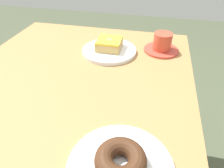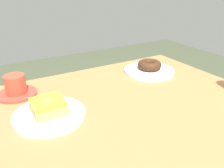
{
  "view_description": "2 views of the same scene",
  "coord_description": "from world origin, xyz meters",
  "px_view_note": "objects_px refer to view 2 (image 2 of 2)",
  "views": [
    {
      "loc": [
        0.51,
        0.26,
        1.15
      ],
      "look_at": [
        0.02,
        0.15,
        0.78
      ],
      "focal_mm": 32.58,
      "sensor_mm": 36.0,
      "label": 1
    },
    {
      "loc": [
        -0.39,
        -0.56,
        1.14
      ],
      "look_at": [
        0.0,
        0.12,
        0.78
      ],
      "focal_mm": 37.02,
      "sensor_mm": 36.0,
      "label": 2
    }
  ],
  "objects_px": {
    "donut_glazed_square": "(49,106)",
    "plate_chocolate_ring": "(149,71)",
    "plate_glazed_square": "(50,115)",
    "coffee_cup": "(16,87)",
    "donut_chocolate_ring": "(150,65)"
  },
  "relations": [
    {
      "from": "donut_chocolate_ring",
      "to": "donut_glazed_square",
      "type": "bearing_deg",
      "value": -164.08
    },
    {
      "from": "plate_glazed_square",
      "to": "coffee_cup",
      "type": "bearing_deg",
      "value": 106.09
    },
    {
      "from": "plate_chocolate_ring",
      "to": "donut_glazed_square",
      "type": "bearing_deg",
      "value": -164.08
    },
    {
      "from": "donut_chocolate_ring",
      "to": "donut_glazed_square",
      "type": "xyz_separation_m",
      "value": [
        -0.52,
        -0.15,
        0.0
      ]
    },
    {
      "from": "plate_chocolate_ring",
      "to": "plate_glazed_square",
      "type": "relative_size",
      "value": 1.02
    },
    {
      "from": "plate_chocolate_ring",
      "to": "donut_glazed_square",
      "type": "distance_m",
      "value": 0.54
    },
    {
      "from": "donut_glazed_square",
      "to": "plate_chocolate_ring",
      "type": "bearing_deg",
      "value": 15.92
    },
    {
      "from": "donut_chocolate_ring",
      "to": "plate_glazed_square",
      "type": "height_order",
      "value": "donut_chocolate_ring"
    },
    {
      "from": "plate_glazed_square",
      "to": "coffee_cup",
      "type": "distance_m",
      "value": 0.23
    },
    {
      "from": "plate_chocolate_ring",
      "to": "plate_glazed_square",
      "type": "height_order",
      "value": "same"
    },
    {
      "from": "donut_chocolate_ring",
      "to": "plate_glazed_square",
      "type": "relative_size",
      "value": 0.48
    },
    {
      "from": "plate_chocolate_ring",
      "to": "coffee_cup",
      "type": "height_order",
      "value": "coffee_cup"
    },
    {
      "from": "plate_chocolate_ring",
      "to": "plate_glazed_square",
      "type": "bearing_deg",
      "value": -164.08
    },
    {
      "from": "donut_glazed_square",
      "to": "coffee_cup",
      "type": "height_order",
      "value": "coffee_cup"
    },
    {
      "from": "plate_chocolate_ring",
      "to": "coffee_cup",
      "type": "bearing_deg",
      "value": 173.33
    }
  ]
}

